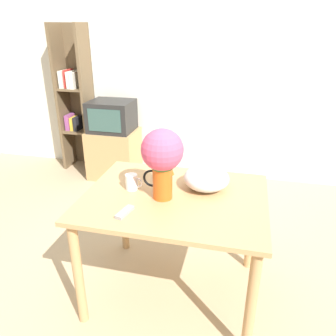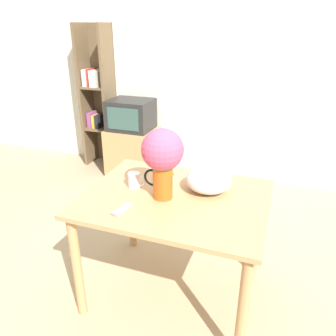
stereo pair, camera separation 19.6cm
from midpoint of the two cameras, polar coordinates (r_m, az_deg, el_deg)
The scene contains 10 objects.
ground_plane at distance 2.61m, azimuth 0.91°, elevation -18.86°, with size 12.00×12.00×0.00m, color tan.
wall_back at distance 3.96m, azimuth 11.21°, elevation 16.42°, with size 8.00×0.05×2.60m.
table at distance 2.13m, azimuth 3.91°, elevation -7.67°, with size 1.15×0.91×0.77m.
flower_vase at distance 1.94m, azimuth 1.93°, elevation 2.08°, with size 0.26×0.26×0.45m.
coffee_mug at distance 2.16m, azimuth -3.27°, elevation -2.23°, with size 0.12×0.08×0.10m.
white_bowl at distance 2.14m, azimuth 9.74°, elevation -2.15°, with size 0.30×0.30×0.15m.
remote_control at distance 1.91m, azimuth -5.09°, elevation -7.31°, with size 0.07×0.15×0.02m.
tv_stand at distance 4.16m, azimuth -4.82°, elevation 2.83°, with size 0.57×0.49×0.59m.
tv_set at distance 4.01m, azimuth -5.07°, elevation 9.21°, with size 0.51×0.44×0.36m.
bookshelf at distance 4.41m, azimuth -10.85°, elevation 11.89°, with size 0.38×0.32×1.80m.
Camera 2 is at (0.71, -1.80, 1.76)m, focal length 35.00 mm.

